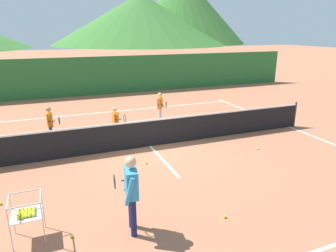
{
  "coord_description": "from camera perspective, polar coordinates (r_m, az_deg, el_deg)",
  "views": [
    {
      "loc": [
        -3.11,
        -9.61,
        3.9
      ],
      "look_at": [
        0.27,
        -1.04,
        1.02
      ],
      "focal_mm": 32.86,
      "sensor_mm": 36.0,
      "label": 1
    }
  ],
  "objects": [
    {
      "name": "line_sideline_east",
      "position": [
        13.91,
        21.5,
        -0.14
      ],
      "size": [
        0.08,
        11.47,
        0.01
      ],
      "primitive_type": "cube",
      "color": "white",
      "rests_on": "ground"
    },
    {
      "name": "student_1",
      "position": [
        11.49,
        -9.63,
        1.15
      ],
      "size": [
        0.42,
        0.59,
        1.23
      ],
      "color": "black",
      "rests_on": "ground"
    },
    {
      "name": "windscreen_fence",
      "position": [
        19.82,
        -12.44,
        9.09
      ],
      "size": [
        27.1,
        0.08,
        2.35
      ],
      "primitive_type": "cube",
      "color": "#286B33",
      "rests_on": "ground"
    },
    {
      "name": "tennis_ball_4",
      "position": [
        10.96,
        16.24,
        -4.01
      ],
      "size": [
        0.07,
        0.07,
        0.07
      ],
      "primitive_type": "sphere",
      "color": "yellow",
      "rests_on": "ground"
    },
    {
      "name": "student_0",
      "position": [
        11.68,
        -21.03,
        0.81
      ],
      "size": [
        0.44,
        0.62,
        1.34
      ],
      "color": "navy",
      "rests_on": "ground"
    },
    {
      "name": "tennis_ball_5",
      "position": [
        7.06,
        10.48,
        -16.17
      ],
      "size": [
        0.07,
        0.07,
        0.07
      ],
      "primitive_type": "sphere",
      "color": "yellow",
      "rests_on": "ground"
    },
    {
      "name": "tennis_ball_3",
      "position": [
        9.45,
        -4.08,
        -6.83
      ],
      "size": [
        0.07,
        0.07,
        0.07
      ],
      "primitive_type": "sphere",
      "color": "yellow",
      "rests_on": "ground"
    },
    {
      "name": "line_service_center",
      "position": [
        10.83,
        -3.36,
        -3.75
      ],
      "size": [
        0.08,
        5.18,
        0.01
      ],
      "primitive_type": "cube",
      "color": "white",
      "rests_on": "ground"
    },
    {
      "name": "line_baseline_far",
      "position": [
        15.67,
        -9.4,
        2.74
      ],
      "size": [
        12.32,
        0.08,
        0.01
      ],
      "primitive_type": "cube",
      "color": "white",
      "rests_on": "ground"
    },
    {
      "name": "tennis_ball_6",
      "position": [
        6.68,
        -17.51,
        -18.9
      ],
      "size": [
        0.07,
        0.07,
        0.07
      ],
      "primitive_type": "sphere",
      "color": "yellow",
      "rests_on": "ground"
    },
    {
      "name": "tennis_net",
      "position": [
        10.66,
        -3.4,
        -1.26
      ],
      "size": [
        12.88,
        0.08,
        1.05
      ],
      "color": "#333338",
      "rests_on": "ground"
    },
    {
      "name": "hill_0",
      "position": [
        95.66,
        2.68,
        20.86
      ],
      "size": [
        36.52,
        36.52,
        19.45
      ],
      "primitive_type": "cone",
      "color": "#38702D",
      "rests_on": "ground"
    },
    {
      "name": "student_2",
      "position": [
        13.38,
        -1.45,
        3.96
      ],
      "size": [
        0.42,
        0.72,
        1.32
      ],
      "color": "silver",
      "rests_on": "ground"
    },
    {
      "name": "ball_cart",
      "position": [
        6.63,
        -24.83,
        -14.44
      ],
      "size": [
        0.58,
        0.58,
        0.9
      ],
      "color": "#B7B7BC",
      "rests_on": "ground"
    },
    {
      "name": "tennis_ball_0",
      "position": [
        8.36,
        -28.66,
        -12.5
      ],
      "size": [
        0.07,
        0.07,
        0.07
      ],
      "primitive_type": "sphere",
      "color": "yellow",
      "rests_on": "ground"
    },
    {
      "name": "instructor",
      "position": [
        6.12,
        -6.9,
        -11.27
      ],
      "size": [
        0.43,
        0.78,
        1.63
      ],
      "color": "#191E4C",
      "rests_on": "ground"
    },
    {
      "name": "ground_plane",
      "position": [
        10.83,
        -3.36,
        -3.77
      ],
      "size": [
        120.0,
        120.0,
        0.0
      ],
      "primitive_type": "plane",
      "color": "#A86647"
    },
    {
      "name": "hill_1",
      "position": [
        90.04,
        -5.09,
        19.1
      ],
      "size": [
        48.71,
        48.71,
        13.38
      ],
      "primitive_type": "cone",
      "color": "#38702D",
      "rests_on": "ground"
    }
  ]
}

